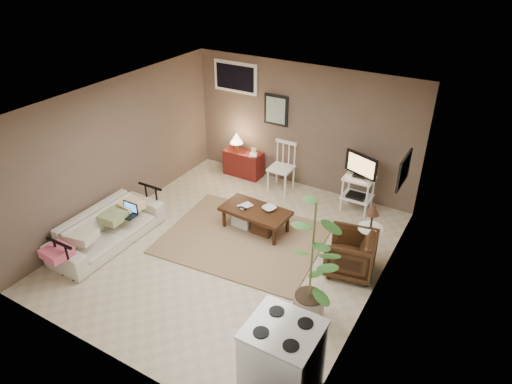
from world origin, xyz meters
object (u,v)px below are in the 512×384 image
Objects in this scene: armchair at (351,252)px; potted_plant at (312,260)px; spindle_chair at (281,168)px; sofa at (107,223)px; stove at (282,361)px; red_console at (243,161)px; side_table at (371,226)px; coffee_table at (255,218)px; tv_stand at (359,181)px.

potted_plant is at bearing -17.13° from armchair.
sofa is at bearing -117.84° from spindle_chair.
stove is (0.07, -2.32, 0.13)m from armchair.
side_table reaches higher than red_console.
spindle_chair reaches higher than coffee_table.
side_table is at bearing 149.17° from armchair.
side_table is (2.17, -1.32, 0.17)m from spindle_chair.
coffee_table is 1.06× the size of tv_stand.
coffee_table is 2.03m from red_console.
red_console is 0.94× the size of stove.
spindle_chair is 2.65m from armchair.
coffee_table is at bearing -79.40° from spindle_chair.
potted_plant reaches higher than sofa.
coffee_table is 2.24m from potted_plant.
potted_plant is (-0.13, -1.16, 0.60)m from armchair.
armchair is 2.33m from stove.
sofa is at bearing -178.02° from potted_plant.
armchair is 1.32m from potted_plant.
spindle_chair is 0.87× the size of tv_stand.
potted_plant is at bearing -46.48° from red_console.
spindle_chair is 4.54m from stove.
armchair is at bearing -110.29° from side_table.
potted_plant is at bearing -88.02° from sofa.
potted_plant is at bearing -82.80° from tv_stand.
stove reaches higher than red_console.
stove is at bearing -91.45° from side_table.
stove is (3.05, -4.15, 0.17)m from red_console.
red_console reaches higher than sofa.
stove is (-0.07, -2.71, -0.14)m from side_table.
potted_plant is at bearing -40.70° from coffee_table.
tv_stand is (1.25, 1.48, 0.34)m from coffee_table.
armchair is (3.60, 1.28, -0.02)m from sofa.
stove is at bearing -105.77° from sofa.
spindle_chair is (0.95, -0.13, 0.13)m from red_console.
coffee_table is 0.65× the size of potted_plant.
armchair is at bearing 91.83° from stove.
spindle_chair is (1.58, 2.99, 0.07)m from sofa.
stove is at bearing -53.68° from red_console.
stove is at bearing -54.41° from coffee_table.
tv_stand is 1.10× the size of side_table.
tv_stand reaches higher than side_table.
side_table reaches higher than spindle_chair.
coffee_table is 1.93m from side_table.
potted_plant is at bearing -100.14° from side_table.
coffee_table is 2.39m from sofa.
armchair is 0.72× the size of stove.
red_console reaches higher than armchair.
tv_stand reaches higher than spindle_chair.
potted_plant reaches higher than coffee_table.
potted_plant is at bearing -56.63° from spindle_chair.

